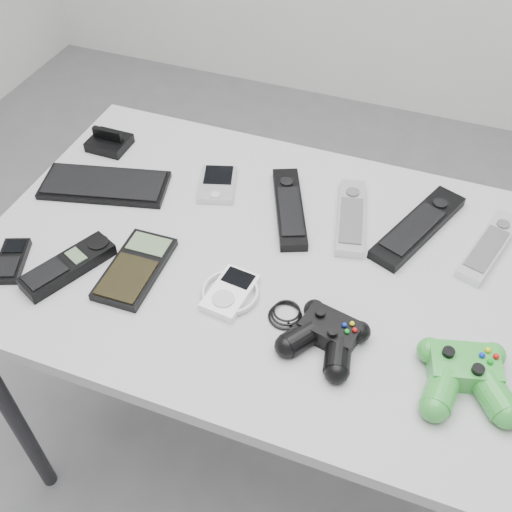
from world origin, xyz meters
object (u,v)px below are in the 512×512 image
(pda_keyboard, at_px, (105,185))
(remote_silver_a, at_px, (351,216))
(controller_black, at_px, (326,334))
(controller_green, at_px, (466,374))
(pda, at_px, (217,184))
(cordless_handset, at_px, (68,266))
(desk, at_px, (273,279))
(mp3_player, at_px, (230,292))
(remote_silver_b, at_px, (490,246))
(calculator, at_px, (135,268))
(remote_black_a, at_px, (289,207))
(mobile_phone, at_px, (11,260))
(remote_black_b, at_px, (419,226))

(pda_keyboard, relative_size, remote_silver_a, 1.25)
(controller_black, xyz_separation_m, controller_green, (0.22, 0.00, 0.00))
(pda, xyz_separation_m, cordless_handset, (-0.16, -0.32, 0.00))
(desk, relative_size, controller_green, 6.94)
(mp3_player, bearing_deg, pda, 123.69)
(cordless_handset, distance_m, controller_green, 0.72)
(remote_silver_b, xyz_separation_m, controller_green, (-0.01, -0.32, 0.02))
(calculator, distance_m, controller_green, 0.60)
(pda, xyz_separation_m, controller_green, (0.55, -0.31, 0.02))
(pda_keyboard, relative_size, cordless_handset, 1.49)
(remote_silver_a, relative_size, remote_black_a, 0.91)
(remote_black_a, relative_size, mobile_phone, 2.18)
(remote_black_a, xyz_separation_m, mobile_phone, (-0.44, -0.32, -0.00))
(remote_black_a, bearing_deg, controller_black, -84.11)
(remote_black_b, distance_m, mobile_phone, 0.79)
(mp3_player, distance_m, controller_green, 0.41)
(mp3_player, relative_size, controller_green, 0.69)
(desk, distance_m, mobile_phone, 0.50)
(pda_keyboard, xyz_separation_m, mp3_player, (0.37, -0.19, 0.00))
(calculator, distance_m, mp3_player, 0.19)
(pda, distance_m, controller_green, 0.63)
(controller_green, bearing_deg, remote_silver_a, 115.11)
(remote_silver_a, height_order, mobile_phone, remote_silver_a)
(remote_black_a, distance_m, remote_black_b, 0.26)
(remote_black_b, bearing_deg, remote_black_a, -150.18)
(remote_black_a, height_order, remote_silver_b, remote_black_a)
(remote_silver_a, relative_size, remote_silver_b, 1.00)
(pda, bearing_deg, mp3_player, -79.84)
(pda, relative_size, mobile_phone, 1.08)
(calculator, xyz_separation_m, controller_green, (0.60, -0.03, 0.02))
(pda_keyboard, xyz_separation_m, controller_green, (0.78, -0.22, 0.02))
(remote_black_b, distance_m, controller_green, 0.35)
(remote_black_a, height_order, remote_black_b, remote_black_b)
(remote_black_a, xyz_separation_m, controller_black, (0.16, -0.29, 0.01))
(desk, relative_size, remote_silver_a, 5.24)
(remote_silver_b, bearing_deg, remote_black_b, -165.38)
(mp3_player, bearing_deg, cordless_handset, -164.42)
(remote_silver_b, height_order, calculator, remote_silver_b)
(cordless_handset, distance_m, mp3_player, 0.31)
(pda_keyboard, distance_m, mp3_player, 0.41)
(controller_black, relative_size, controller_green, 1.39)
(mp3_player, height_order, controller_green, controller_green)
(pda_keyboard, xyz_separation_m, controller_black, (0.55, -0.22, 0.01))
(calculator, xyz_separation_m, mp3_player, (0.19, 0.01, 0.00))
(remote_black_b, relative_size, controller_black, 1.16)
(desk, bearing_deg, pda_keyboard, 170.59)
(mp3_player, bearing_deg, controller_black, -5.43)
(pda, distance_m, remote_silver_b, 0.56)
(cordless_handset, bearing_deg, remote_silver_b, 49.04)
(pda, distance_m, remote_silver_a, 0.29)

